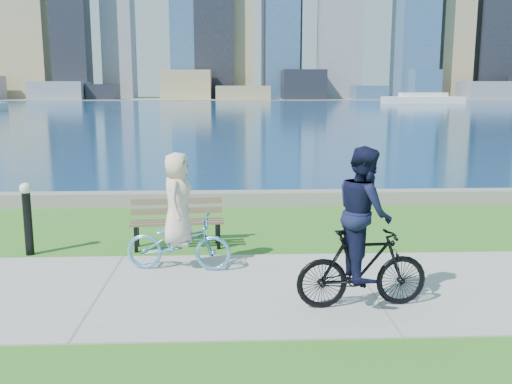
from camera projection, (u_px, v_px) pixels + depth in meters
ground at (368, 288)px, 8.60m from camera, size 320.00×320.00×0.00m
concrete_path at (368, 288)px, 8.60m from camera, size 80.00×3.50×0.02m
seawall at (312, 198)px, 14.66m from camera, size 90.00×0.50×0.35m
bay_water at (246, 108)px, 79.32m from camera, size 320.00×131.00×0.01m
far_shore at (240, 99)px, 136.28m from camera, size 320.00×30.00×0.12m
ferry_far at (423, 99)px, 100.10m from camera, size 13.90×3.97×1.89m
park_bench at (177, 218)px, 10.75m from camera, size 1.78×0.76×0.90m
bollard_lamp at (27, 214)px, 10.18m from camera, size 0.21×0.21×1.32m
cyclist_woman at (178, 227)px, 9.30m from camera, size 0.82×1.80×1.95m
cyclist_man at (363, 241)px, 7.67m from camera, size 0.73×1.84×2.21m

